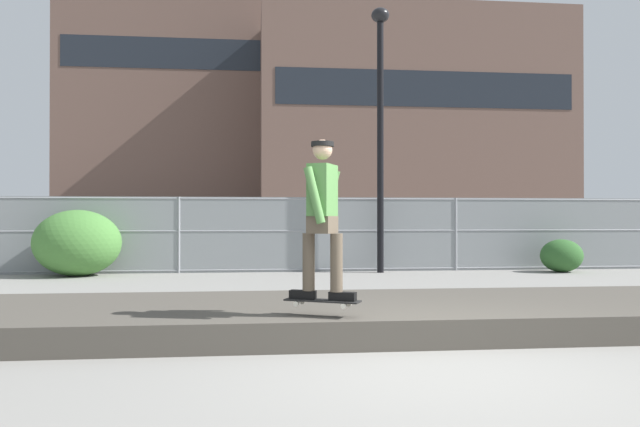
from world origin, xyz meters
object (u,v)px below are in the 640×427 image
Objects in this scene: skateboard at (322,301)px; parked_car_near at (120,234)px; skater at (322,209)px; shrub_center at (562,256)px; parked_car_far at (543,233)px; shrub_left at (77,243)px; parked_car_mid at (345,234)px; street_lamp at (380,107)px.

parked_car_near is (-4.75, 12.39, 0.37)m from skateboard.
shrub_center is (6.80, 7.87, -1.02)m from skater.
parked_car_far is at bearing 55.34° from skater.
parked_car_near is 1.02× the size of parked_car_far.
shrub_center is at bearing -21.34° from parked_car_near.
shrub_center is at bearing 49.17° from skater.
skater is 9.41m from shrub_left.
parked_car_mid reaches higher than shrub_center.
street_lamp reaches higher than skater.
parked_car_mid and parked_car_far have the same top height.
skater is 0.85× the size of shrub_left.
shrub_left is 1.88× the size of shrub_center.
parked_car_near is at bearing 110.97° from skateboard.
skater is at bearing -124.66° from parked_car_far.
skater is 0.26× the size of street_lamp.
parked_car_near is (-7.09, 4.14, -3.23)m from street_lamp.
parked_car_mid is at bearing 136.53° from shrub_center.
parked_car_near is 2.30× the size of shrub_left.
shrub_left is (-0.02, -4.30, -0.08)m from parked_car_near.
parked_car_near is 4.30m from shrub_left.
skater reaches higher than shrub_center.
shrub_left is at bearing -162.12° from parked_car_far.
parked_car_mid reaches higher than skateboard.
street_lamp is 3.29× the size of shrub_left.
parked_car_far is (8.57, 12.39, 0.37)m from skateboard.
skater reaches higher than parked_car_mid.
street_lamp is at bearing -146.34° from parked_car_far.
skateboard is 0.18× the size of parked_car_mid.
shrub_left is (-13.34, -4.30, -0.08)m from parked_car_far.
parked_car_near is at bearing -179.99° from parked_car_far.
parked_car_far is at bearing 0.36° from parked_car_mid.
parked_car_near is at bearing 89.69° from shrub_left.
skateboard is 0.18× the size of parked_car_near.
parked_car_mid is at bearing -179.64° from parked_car_far.
street_lamp is (2.34, 8.24, 3.60)m from skateboard.
shrub_left is 11.58m from shrub_center.
shrub_center is at bearing -111.32° from parked_car_far.
parked_car_mid is at bearing 31.86° from shrub_left.
shrub_center is at bearing -1.06° from shrub_left.
parked_car_far is (6.23, 4.15, -3.23)m from street_lamp.
parked_car_far is 4.22× the size of shrub_center.
parked_car_far is (6.48, 0.04, 0.00)m from parked_car_mid.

